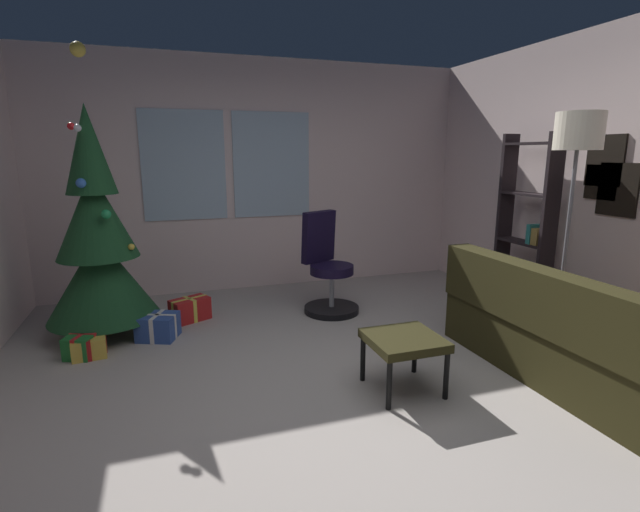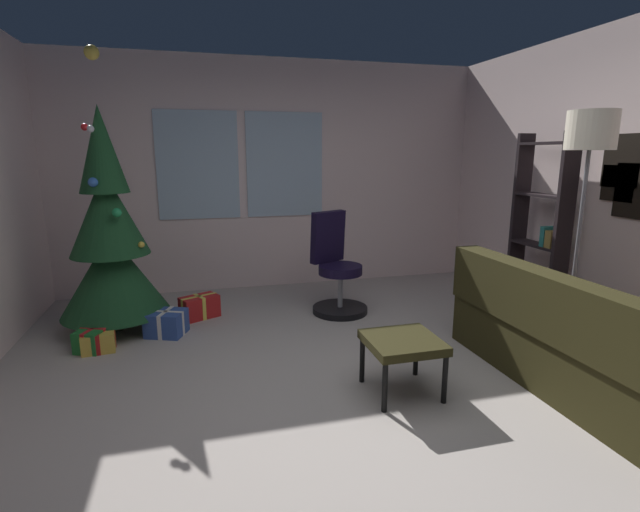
{
  "view_description": "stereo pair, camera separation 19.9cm",
  "coord_description": "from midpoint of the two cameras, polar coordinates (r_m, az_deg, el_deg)",
  "views": [
    {
      "loc": [
        -1.11,
        -2.6,
        1.6
      ],
      "look_at": [
        -0.1,
        0.42,
        0.9
      ],
      "focal_mm": 26.28,
      "sensor_mm": 36.0,
      "label": 1
    },
    {
      "loc": [
        -0.92,
        -2.66,
        1.6
      ],
      "look_at": [
        -0.1,
        0.42,
        0.9
      ],
      "focal_mm": 26.28,
      "sensor_mm": 36.0,
      "label": 2
    }
  ],
  "objects": [
    {
      "name": "footstool",
      "position": [
        3.25,
        8.44,
        -10.5
      ],
      "size": [
        0.48,
        0.47,
        0.39
      ],
      "color": "#2B2711",
      "rests_on": "ground_plane"
    },
    {
      "name": "ground_plane",
      "position": [
        3.27,
        2.36,
        -17.87
      ],
      "size": [
        4.96,
        5.76,
        0.1
      ],
      "primitive_type": "cube",
      "color": "#AEA49C"
    },
    {
      "name": "gift_box_green",
      "position": [
        4.33,
        -28.03,
        -9.48
      ],
      "size": [
        0.3,
        0.35,
        0.19
      ],
      "color": "#1E722D",
      "rests_on": "ground_plane"
    },
    {
      "name": "holiday_tree",
      "position": [
        4.53,
        -26.57,
        1.27
      ],
      "size": [
        0.94,
        0.94,
        2.46
      ],
      "color": "#4C331E",
      "rests_on": "ground_plane"
    },
    {
      "name": "gift_box_gold",
      "position": [
        4.31,
        -27.54,
        -9.67
      ],
      "size": [
        0.28,
        0.31,
        0.17
      ],
      "color": "gold",
      "rests_on": "ground_plane"
    },
    {
      "name": "bookshelf",
      "position": [
        5.02,
        22.7,
        2.16
      ],
      "size": [
        0.18,
        0.64,
        1.79
      ],
      "color": "black",
      "rests_on": "ground_plane"
    },
    {
      "name": "couch",
      "position": [
        3.78,
        29.89,
        -9.52
      ],
      "size": [
        1.48,
        2.07,
        0.83
      ],
      "color": "#2B2711",
      "rests_on": "ground_plane"
    },
    {
      "name": "wall_back_with_windows",
      "position": [
        5.66,
        -8.44,
        9.63
      ],
      "size": [
        4.96,
        0.12,
        2.66
      ],
      "color": "silver",
      "rests_on": "ground_plane"
    },
    {
      "name": "floor_lamp",
      "position": [
        4.07,
        27.58,
        11.29
      ],
      "size": [
        0.35,
        0.35,
        1.9
      ],
      "color": "slate",
      "rests_on": "ground_plane"
    },
    {
      "name": "office_chair",
      "position": [
        4.77,
        -0.26,
        -2.18
      ],
      "size": [
        0.56,
        0.59,
        1.03
      ],
      "color": "black",
      "rests_on": "ground_plane"
    },
    {
      "name": "gift_box_red",
      "position": [
        4.77,
        -16.71,
        -6.28
      ],
      "size": [
        0.41,
        0.34,
        0.23
      ],
      "color": "red",
      "rests_on": "ground_plane"
    },
    {
      "name": "gift_box_blue",
      "position": [
        4.42,
        -20.37,
        -8.07
      ],
      "size": [
        0.4,
        0.37,
        0.22
      ],
      "color": "#2D4C99",
      "rests_on": "ground_plane"
    }
  ]
}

